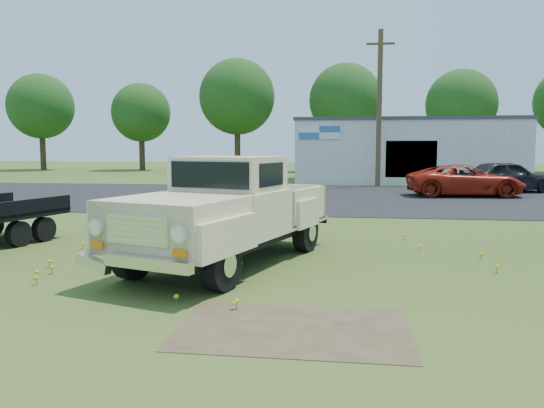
{
  "coord_description": "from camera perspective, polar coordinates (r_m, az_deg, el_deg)",
  "views": [
    {
      "loc": [
        2.15,
        -9.63,
        2.36
      ],
      "look_at": [
        0.66,
        1.0,
        1.19
      ],
      "focal_mm": 35.0,
      "sensor_mm": 36.0,
      "label": 1
    }
  ],
  "objects": [
    {
      "name": "treeline_b",
      "position": [
        54.59,
        -13.91,
        9.51
      ],
      "size": [
        5.76,
        5.76,
        8.57
      ],
      "color": "#3D2D1B",
      "rests_on": "ground"
    },
    {
      "name": "utility_pole_mid",
      "position": [
        31.77,
        11.46,
        10.14
      ],
      "size": [
        1.6,
        0.3,
        9.0
      ],
      "color": "#432F1F",
      "rests_on": "ground"
    },
    {
      "name": "treeline_d",
      "position": [
        50.31,
        7.91,
        11.01
      ],
      "size": [
        6.72,
        6.72,
        10.0
      ],
      "color": "#3D2D1B",
      "rests_on": "ground"
    },
    {
      "name": "dirt_patch_a",
      "position": [
        7.07,
        2.3,
        -13.28
      ],
      "size": [
        3.0,
        2.0,
        0.01
      ],
      "primitive_type": "cube",
      "color": "#4C3728",
      "rests_on": "ground"
    },
    {
      "name": "dark_sedan",
      "position": [
        29.66,
        23.93,
        2.69
      ],
      "size": [
        5.13,
        3.33,
        1.62
      ],
      "primitive_type": "imported",
      "rotation": [
        0.0,
        0.0,
        1.89
      ],
      "color": "black",
      "rests_on": "ground"
    },
    {
      "name": "vintage_pickup_truck",
      "position": [
        10.64,
        -4.66,
        -0.68
      ],
      "size": [
        4.03,
        6.4,
        2.17
      ],
      "primitive_type": null,
      "rotation": [
        0.0,
        0.0,
        -0.31
      ],
      "color": "beige",
      "rests_on": "ground"
    },
    {
      "name": "asphalt_lot",
      "position": [
        24.84,
        2.96,
        0.76
      ],
      "size": [
        90.0,
        14.0,
        0.02
      ],
      "primitive_type": "cube",
      "color": "black",
      "rests_on": "ground"
    },
    {
      "name": "treeline_e",
      "position": [
        49.75,
        19.67,
        10.03
      ],
      "size": [
        6.08,
        6.08,
        9.04
      ],
      "color": "#3D2D1B",
      "rests_on": "ground"
    },
    {
      "name": "ground",
      "position": [
        10.15,
        -4.53,
        -7.25
      ],
      "size": [
        140.0,
        140.0,
        0.0
      ],
      "primitive_type": "plane",
      "color": "#354C18",
      "rests_on": "ground"
    },
    {
      "name": "dirt_patch_b",
      "position": [
        13.97,
        -9.45,
        -3.59
      ],
      "size": [
        2.2,
        1.6,
        0.01
      ],
      "primitive_type": "cube",
      "color": "#4C3728",
      "rests_on": "ground"
    },
    {
      "name": "treeline_c",
      "position": [
        50.38,
        -3.77,
        11.41
      ],
      "size": [
        7.04,
        7.04,
        10.47
      ],
      "color": "#3D2D1B",
      "rests_on": "ground"
    },
    {
      "name": "red_pickup",
      "position": [
        26.63,
        20.07,
        2.35
      ],
      "size": [
        5.5,
        2.91,
        1.48
      ],
      "primitive_type": "imported",
      "rotation": [
        0.0,
        0.0,
        1.66
      ],
      "color": "#9A1E0E",
      "rests_on": "ground"
    },
    {
      "name": "treeline_a",
      "position": [
        58.2,
        -23.61,
        9.58
      ],
      "size": [
        6.4,
        6.4,
        9.52
      ],
      "color": "#3D2D1B",
      "rests_on": "ground"
    },
    {
      "name": "commercial_building",
      "position": [
        36.83,
        14.03,
        5.63
      ],
      "size": [
        14.2,
        8.2,
        4.15
      ],
      "color": "beige",
      "rests_on": "ground"
    }
  ]
}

